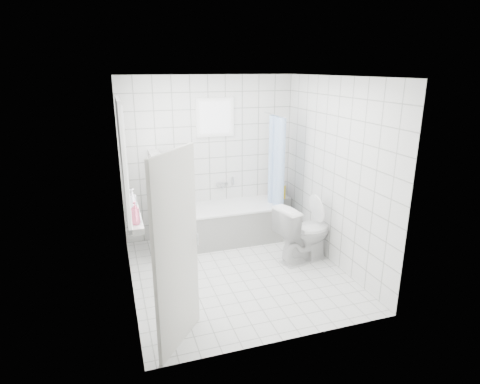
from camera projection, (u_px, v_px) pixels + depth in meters
name	position (u px, v px, depth m)	size (l,w,h in m)	color
ground	(238.00, 273.00, 5.50)	(3.00, 3.00, 0.00)	white
ceiling	(238.00, 76.00, 4.73)	(3.00, 3.00, 0.00)	white
wall_back	(209.00, 158.00, 6.48)	(2.80, 0.02, 2.60)	white
wall_front	(287.00, 224.00, 3.76)	(2.80, 0.02, 2.60)	white
wall_left	(125.00, 192.00, 4.70)	(0.02, 3.00, 2.60)	white
wall_right	(334.00, 173.00, 5.53)	(0.02, 3.00, 2.60)	white
window_left	(125.00, 162.00, 4.89)	(0.01, 0.90, 1.40)	white
window_back	(215.00, 118.00, 6.27)	(0.50, 0.01, 0.50)	white
window_sill	(134.00, 218.00, 5.13)	(0.18, 1.02, 0.08)	white
door	(177.00, 253.00, 3.85)	(0.04, 0.80, 2.00)	silver
bathtub	(222.00, 224.00, 6.46)	(1.84, 0.77, 0.58)	white
partition_wall	(159.00, 204.00, 5.99)	(0.15, 0.85, 1.50)	white
tiled_ledge	(278.00, 212.00, 7.02)	(0.40, 0.24, 0.55)	white
toilet	(304.00, 232.00, 5.76)	(0.48, 0.84, 0.86)	white
curtain_rod	(274.00, 115.00, 6.19)	(0.02, 0.02, 0.80)	silver
shower_curtain	(276.00, 173.00, 6.34)	(0.14, 0.48, 1.78)	#457ACB
tub_faucet	(222.00, 184.00, 6.63)	(0.18, 0.06, 0.06)	silver
sill_bottles	(134.00, 207.00, 4.99)	(0.14, 0.58, 0.31)	#BCBBC1
ledge_bottles	(280.00, 191.00, 6.87)	(0.18, 0.18, 0.24)	#171DB8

